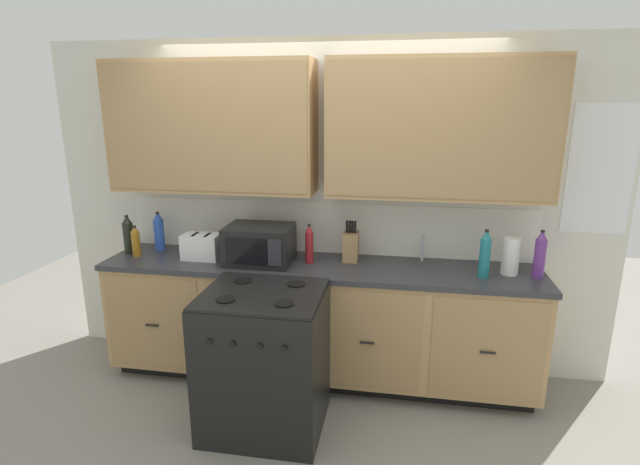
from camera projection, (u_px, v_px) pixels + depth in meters
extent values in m
plane|color=gray|center=(311.00, 398.00, 3.55)|extent=(8.00, 8.00, 0.00)
cube|color=silver|center=(325.00, 209.00, 3.82)|extent=(4.37, 0.05, 2.54)
cube|color=white|center=(325.00, 228.00, 3.83)|extent=(3.17, 0.01, 0.40)
cube|color=tan|center=(212.00, 127.00, 3.61)|extent=(1.54, 0.34, 0.95)
cube|color=#A58052|center=(202.00, 128.00, 3.44)|extent=(1.51, 0.01, 0.89)
cube|color=tan|center=(439.00, 129.00, 3.34)|extent=(1.54, 0.34, 0.95)
cube|color=#A58052|center=(441.00, 131.00, 3.17)|extent=(1.51, 0.01, 0.89)
cube|color=white|center=(601.00, 170.00, 3.38)|extent=(0.44, 0.01, 0.90)
cube|color=black|center=(319.00, 368.00, 3.86)|extent=(3.11, 0.48, 0.10)
cube|color=tan|center=(318.00, 318.00, 3.71)|extent=(3.17, 0.60, 0.79)
cube|color=#A88354|center=(153.00, 324.00, 3.62)|extent=(0.73, 0.01, 0.72)
cube|color=black|center=(152.00, 325.00, 3.61)|extent=(0.10, 0.01, 0.01)
cube|color=#A88354|center=(256.00, 332.00, 3.49)|extent=(0.73, 0.01, 0.72)
cube|color=black|center=(255.00, 334.00, 3.48)|extent=(0.10, 0.01, 0.01)
cube|color=#A88354|center=(367.00, 341.00, 3.36)|extent=(0.73, 0.01, 0.72)
cube|color=black|center=(367.00, 343.00, 3.35)|extent=(0.10, 0.01, 0.01)
cube|color=#A88354|center=(487.00, 351.00, 3.23)|extent=(0.73, 0.01, 0.72)
cube|color=black|center=(488.00, 353.00, 3.21)|extent=(0.10, 0.01, 0.01)
cube|color=#333338|center=(318.00, 267.00, 3.60)|extent=(3.20, 0.63, 0.04)
cube|color=#A8AAAF|center=(422.00, 271.00, 3.51)|extent=(0.56, 0.38, 0.02)
cube|color=black|center=(264.00, 362.00, 3.16)|extent=(0.76, 0.66, 0.92)
cube|color=black|center=(262.00, 294.00, 3.04)|extent=(0.74, 0.65, 0.02)
cylinder|color=black|center=(225.00, 300.00, 2.91)|extent=(0.12, 0.12, 0.01)
cylinder|color=black|center=(284.00, 304.00, 2.85)|extent=(0.12, 0.12, 0.01)
cylinder|color=black|center=(243.00, 281.00, 3.22)|extent=(0.12, 0.12, 0.01)
cylinder|color=black|center=(296.00, 284.00, 3.16)|extent=(0.12, 0.12, 0.01)
cylinder|color=black|center=(209.00, 342.00, 2.80)|extent=(0.03, 0.02, 0.03)
cylinder|color=black|center=(232.00, 344.00, 2.77)|extent=(0.03, 0.02, 0.03)
cylinder|color=black|center=(260.00, 347.00, 2.75)|extent=(0.03, 0.02, 0.03)
cylinder|color=black|center=(284.00, 349.00, 2.72)|extent=(0.03, 0.02, 0.03)
cube|color=black|center=(260.00, 244.00, 3.60)|extent=(0.48, 0.36, 0.28)
cube|color=black|center=(247.00, 251.00, 3.43)|extent=(0.31, 0.01, 0.19)
cube|color=#28282D|center=(275.00, 253.00, 3.40)|extent=(0.10, 0.01, 0.19)
cube|color=white|center=(202.00, 247.00, 3.70)|extent=(0.28, 0.18, 0.19)
cube|color=black|center=(195.00, 235.00, 3.69)|extent=(0.02, 0.13, 0.01)
cube|color=black|center=(207.00, 235.00, 3.67)|extent=(0.02, 0.13, 0.01)
cube|color=#9C794E|center=(351.00, 247.00, 3.65)|extent=(0.11, 0.14, 0.22)
cylinder|color=black|center=(347.00, 227.00, 3.61)|extent=(0.02, 0.02, 0.09)
cylinder|color=black|center=(350.00, 227.00, 3.60)|extent=(0.02, 0.02, 0.09)
cylinder|color=black|center=(352.00, 227.00, 3.60)|extent=(0.02, 0.02, 0.09)
cylinder|color=black|center=(355.00, 227.00, 3.60)|extent=(0.02, 0.02, 0.09)
cylinder|color=#B2B5BA|center=(423.00, 248.00, 3.65)|extent=(0.02, 0.02, 0.20)
cylinder|color=white|center=(511.00, 256.00, 3.36)|extent=(0.12, 0.12, 0.26)
cylinder|color=black|center=(129.00, 238.00, 3.83)|extent=(0.08, 0.08, 0.25)
cone|color=black|center=(127.00, 219.00, 3.79)|extent=(0.07, 0.07, 0.06)
cylinder|color=black|center=(126.00, 216.00, 3.78)|extent=(0.03, 0.03, 0.02)
cylinder|color=maroon|center=(309.00, 247.00, 3.61)|extent=(0.06, 0.06, 0.23)
cone|color=maroon|center=(309.00, 228.00, 3.57)|extent=(0.05, 0.05, 0.06)
cylinder|color=black|center=(309.00, 225.00, 3.56)|extent=(0.02, 0.02, 0.02)
cylinder|color=#1E707A|center=(485.00, 259.00, 3.29)|extent=(0.07, 0.07, 0.27)
cone|color=#1E707A|center=(487.00, 235.00, 3.25)|extent=(0.07, 0.07, 0.07)
cylinder|color=black|center=(487.00, 231.00, 3.24)|extent=(0.03, 0.03, 0.02)
cylinder|color=#663384|center=(539.00, 259.00, 3.29)|extent=(0.08, 0.08, 0.27)
cone|color=#663384|center=(542.00, 235.00, 3.25)|extent=(0.07, 0.07, 0.07)
cylinder|color=black|center=(543.00, 231.00, 3.24)|extent=(0.03, 0.03, 0.02)
cylinder|color=blue|center=(159.00, 235.00, 3.92)|extent=(0.08, 0.08, 0.25)
cone|color=blue|center=(158.00, 216.00, 3.88)|extent=(0.07, 0.07, 0.06)
cylinder|color=black|center=(157.00, 213.00, 3.87)|extent=(0.03, 0.03, 0.02)
cylinder|color=#9E6619|center=(136.00, 244.00, 3.77)|extent=(0.06, 0.06, 0.19)
cone|color=#9E6619|center=(134.00, 229.00, 3.73)|extent=(0.06, 0.06, 0.05)
cylinder|color=black|center=(134.00, 227.00, 3.73)|extent=(0.02, 0.02, 0.02)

